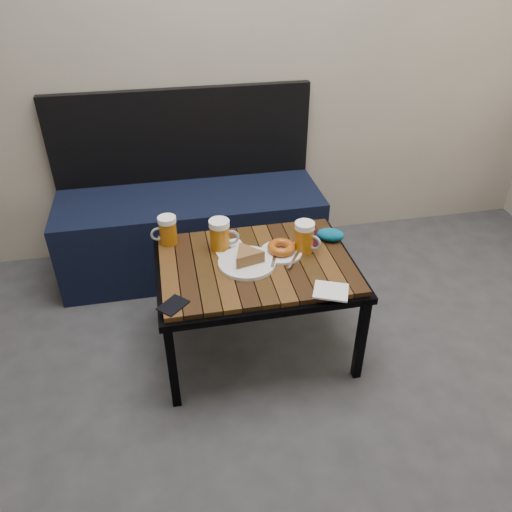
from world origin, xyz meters
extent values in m
cube|color=black|center=(-0.17, 1.74, 0.23)|extent=(1.40, 0.50, 0.45)
cube|color=black|center=(-0.17, 1.97, 0.70)|extent=(1.40, 0.05, 0.50)
cube|color=black|center=(-0.34, 0.76, 0.21)|extent=(0.04, 0.03, 0.42)
cube|color=black|center=(0.44, 0.76, 0.21)|extent=(0.04, 0.03, 0.42)
cube|color=black|center=(-0.34, 1.32, 0.21)|extent=(0.04, 0.04, 0.42)
cube|color=black|center=(0.44, 1.32, 0.21)|extent=(0.04, 0.04, 0.42)
cube|color=black|center=(0.05, 1.04, 0.43)|extent=(0.84, 0.62, 0.03)
cube|color=#3D240E|center=(0.05, 1.04, 0.46)|extent=(0.80, 0.58, 0.02)
cylinder|color=#AD610D|center=(-0.30, 1.26, 0.52)|extent=(0.08, 0.08, 0.11)
cylinder|color=white|center=(-0.30, 1.26, 0.59)|extent=(0.08, 0.08, 0.02)
torus|color=#8C999E|center=(-0.34, 1.26, 0.52)|extent=(0.07, 0.02, 0.07)
cylinder|color=#AD610D|center=(-0.08, 1.16, 0.53)|extent=(0.10, 0.10, 0.12)
cylinder|color=white|center=(-0.08, 1.16, 0.60)|extent=(0.09, 0.09, 0.03)
torus|color=#8C999E|center=(-0.03, 1.16, 0.53)|extent=(0.07, 0.02, 0.07)
cylinder|color=#AD610D|center=(0.27, 1.08, 0.53)|extent=(0.11, 0.11, 0.11)
cylinder|color=white|center=(0.27, 1.08, 0.60)|extent=(0.08, 0.08, 0.03)
torus|color=#8C999E|center=(0.30, 1.05, 0.53)|extent=(0.06, 0.06, 0.07)
cylinder|color=white|center=(0.01, 1.02, 0.48)|extent=(0.24, 0.24, 0.02)
cylinder|color=white|center=(0.17, 1.08, 0.48)|extent=(0.18, 0.18, 0.01)
torus|color=#9A420E|center=(0.17, 1.08, 0.50)|extent=(0.12, 0.12, 0.04)
cube|color=#A5A8AD|center=(0.22, 1.02, 0.49)|extent=(0.12, 0.16, 0.00)
cube|color=#A5A8AD|center=(0.13, 1.02, 0.49)|extent=(0.06, 0.13, 0.00)
cube|color=white|center=(-0.04, 1.15, 0.48)|extent=(0.15, 0.15, 0.01)
cube|color=#A5A8AD|center=(-0.04, 1.15, 0.48)|extent=(0.06, 0.17, 0.00)
cube|color=white|center=(0.29, 0.78, 0.48)|extent=(0.16, 0.15, 0.01)
cube|color=black|center=(-0.31, 0.81, 0.47)|extent=(0.13, 0.13, 0.01)
cube|color=black|center=(0.32, 1.17, 0.48)|extent=(0.13, 0.16, 0.01)
ellipsoid|color=#055285|center=(0.41, 1.14, 0.50)|extent=(0.14, 0.12, 0.05)
camera|label=1|loc=(-0.29, -0.65, 1.66)|focal=35.00mm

